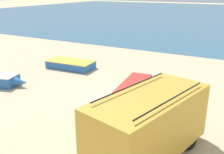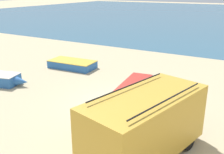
# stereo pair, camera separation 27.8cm
# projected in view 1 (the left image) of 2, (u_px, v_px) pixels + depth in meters

# --- Properties ---
(ground_plane) EXTENTS (200.00, 200.00, 0.00)m
(ground_plane) POSITION_uv_depth(u_px,v_px,m) (113.00, 104.00, 13.39)
(ground_plane) COLOR tan
(parked_van) EXTENTS (3.15, 5.12, 2.46)m
(parked_van) POSITION_uv_depth(u_px,v_px,m) (149.00, 123.00, 8.95)
(parked_van) COLOR gold
(parked_van) RESTS_ON ground_plane
(fishing_rowboat_2) EXTENTS (4.19, 1.91, 0.56)m
(fishing_rowboat_2) POSITION_uv_depth(u_px,v_px,m) (70.00, 64.00, 19.40)
(fishing_rowboat_2) COLOR #2D66AD
(fishing_rowboat_2) RESTS_ON ground_plane
(fishing_rowboat_3) EXTENTS (1.70, 4.45, 0.53)m
(fishing_rowboat_3) POSITION_uv_depth(u_px,v_px,m) (133.00, 88.00, 14.91)
(fishing_rowboat_3) COLOR #2D66AD
(fishing_rowboat_3) RESTS_ON ground_plane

